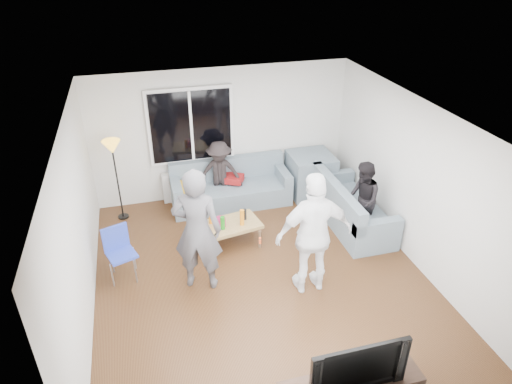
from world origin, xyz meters
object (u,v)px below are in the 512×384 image
object	(u,v)px
coffee_table	(228,234)
sofa_back_section	(231,184)
spectator_back	(220,174)
floor_lamp	(117,181)
side_chair	(122,255)
television	(355,361)
player_right	(314,234)
player_left	(197,231)
spectator_right	(362,200)
sofa_right_section	(353,204)

from	to	relation	value
coffee_table	sofa_back_section	bearing A→B (deg)	75.15
coffee_table	spectator_back	distance (m)	1.45
sofa_back_section	floor_lamp	distance (m)	2.12
side_chair	television	bearing A→B (deg)	-70.87
side_chair	sofa_back_section	bearing A→B (deg)	20.95
sofa_back_section	player_right	bearing A→B (deg)	-77.39
player_right	player_left	bearing A→B (deg)	-16.90
floor_lamp	player_left	distance (m)	2.54
side_chair	spectator_right	bearing A→B (deg)	-17.13
television	player_right	bearing A→B (deg)	80.92
sofa_right_section	spectator_right	distance (m)	0.40
sofa_back_section	spectator_right	distance (m)	2.57
spectator_right	spectator_back	world-z (taller)	spectator_right
sofa_right_section	spectator_right	size ratio (longest dim) A/B	1.46
player_left	spectator_back	size ratio (longest dim) A/B	1.48
floor_lamp	player_left	size ratio (longest dim) A/B	0.80
sofa_back_section	player_right	world-z (taller)	player_right
floor_lamp	spectator_right	world-z (taller)	floor_lamp
sofa_back_section	floor_lamp	bearing A→B (deg)	179.39
coffee_table	player_right	xyz separation A→B (m)	(0.97, -1.42, 0.76)
coffee_table	spectator_back	xyz separation A→B (m)	(0.15, 1.36, 0.46)
spectator_right	player_right	bearing A→B (deg)	-36.56
sofa_right_section	player_left	bearing A→B (deg)	107.59
sofa_back_section	television	bearing A→B (deg)	-86.48
spectator_back	television	xyz separation A→B (m)	(0.50, -4.80, 0.09)
sofa_back_section	coffee_table	bearing A→B (deg)	-104.85
sofa_back_section	sofa_right_section	world-z (taller)	same
player_left	spectator_right	distance (m)	3.03
coffee_table	spectator_back	size ratio (longest dim) A/B	0.83
television	side_chair	bearing A→B (deg)	128.67
side_chair	television	distance (m)	3.83
player_left	player_right	distance (m)	1.67
sofa_back_section	player_left	bearing A→B (deg)	-113.45
coffee_table	floor_lamp	size ratio (longest dim) A/B	0.71
coffee_table	player_right	bearing A→B (deg)	-55.61
coffee_table	player_right	world-z (taller)	player_right
sofa_right_section	coffee_table	world-z (taller)	sofa_right_section
sofa_right_section	television	distance (m)	3.86
sofa_back_section	spectator_back	xyz separation A→B (m)	(-0.20, 0.03, 0.24)
coffee_table	spectator_right	distance (m)	2.40
player_left	player_right	world-z (taller)	player_left
sofa_back_section	spectator_back	size ratio (longest dim) A/B	1.73
floor_lamp	player_right	bearing A→B (deg)	-45.68
sofa_right_section	player_left	world-z (taller)	player_left
player_right	spectator_right	xyz separation A→B (m)	(1.36, 1.14, -0.28)
sofa_back_section	side_chair	xyz separation A→B (m)	(-2.09, -1.79, 0.01)
sofa_right_section	floor_lamp	bearing A→B (deg)	71.87
sofa_right_section	sofa_back_section	bearing A→B (deg)	56.45
player_right	spectator_back	distance (m)	2.92
television	player_left	bearing A→B (deg)	116.66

